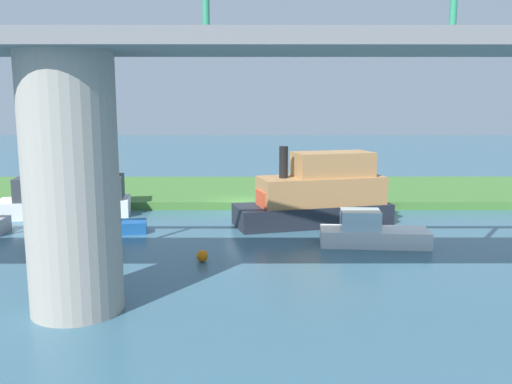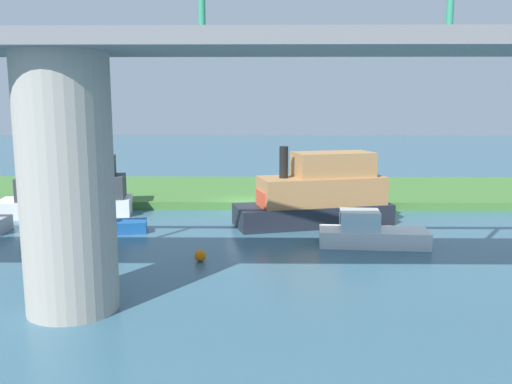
# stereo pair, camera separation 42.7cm
# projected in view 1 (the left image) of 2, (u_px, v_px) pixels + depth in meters

# --- Properties ---
(ground_plane) EXTENTS (160.00, 160.00, 0.00)m
(ground_plane) POSITION_uv_depth(u_px,v_px,m) (247.00, 210.00, 33.96)
(ground_plane) COLOR #386075
(grassy_bank) EXTENTS (80.00, 12.00, 0.50)m
(grassy_bank) POSITION_uv_depth(u_px,v_px,m) (248.00, 191.00, 39.84)
(grassy_bank) COLOR #427533
(grassy_bank) RESTS_ON ground
(bridge_pylon) EXTENTS (2.95, 2.95, 8.25)m
(bridge_pylon) POSITION_uv_depth(u_px,v_px,m) (72.00, 186.00, 16.92)
(bridge_pylon) COLOR #9E998E
(bridge_pylon) RESTS_ON ground
(bridge_span) EXTENTS (58.38, 4.30, 3.25)m
(bridge_span) POSITION_uv_depth(u_px,v_px,m) (63.00, 34.00, 16.18)
(bridge_span) COLOR slate
(bridge_span) RESTS_ON bridge_pylon
(person_on_bank) EXTENTS (0.50, 0.50, 1.39)m
(person_on_bank) POSITION_uv_depth(u_px,v_px,m) (308.00, 187.00, 35.68)
(person_on_bank) COLOR #2D334C
(person_on_bank) RESTS_ON grassy_bank
(mooring_post) EXTENTS (0.20, 0.20, 0.72)m
(mooring_post) POSITION_uv_depth(u_px,v_px,m) (322.00, 192.00, 35.52)
(mooring_post) COLOR brown
(mooring_post) RESTS_ON grassy_bank
(houseboat_blue) EXTENTS (9.06, 5.01, 4.40)m
(houseboat_blue) POSITION_uv_depth(u_px,v_px,m) (318.00, 195.00, 29.87)
(houseboat_blue) COLOR #1E232D
(houseboat_blue) RESTS_ON ground
(skiff_small) EXTENTS (4.04, 2.06, 1.29)m
(skiff_small) POSITION_uv_depth(u_px,v_px,m) (106.00, 225.00, 27.87)
(skiff_small) COLOR #195199
(skiff_small) RESTS_ON ground
(motorboat_white) EXTENTS (5.22, 2.24, 1.69)m
(motorboat_white) POSITION_uv_depth(u_px,v_px,m) (371.00, 233.00, 25.53)
(motorboat_white) COLOR white
(motorboat_white) RESTS_ON ground
(riverboat_paddlewheel) EXTENTS (7.96, 3.73, 3.91)m
(riverboat_paddlewheel) POSITION_uv_depth(u_px,v_px,m) (68.00, 192.00, 32.13)
(riverboat_paddlewheel) COLOR white
(riverboat_paddlewheel) RESTS_ON ground
(marker_buoy) EXTENTS (0.50, 0.50, 0.50)m
(marker_buoy) POSITION_uv_depth(u_px,v_px,m) (202.00, 256.00, 22.92)
(marker_buoy) COLOR orange
(marker_buoy) RESTS_ON ground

